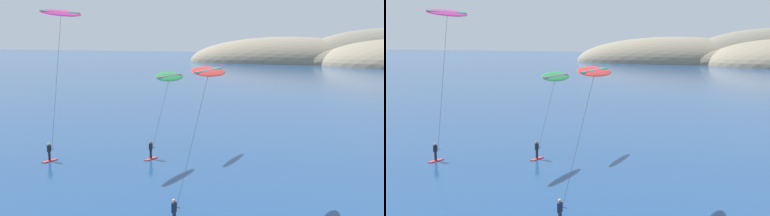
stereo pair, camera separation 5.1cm
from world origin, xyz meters
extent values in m
ellipsoid|color=#7A705B|center=(2.86, 186.41, 0.00)|extent=(46.48, 37.36, 17.81)
ellipsoid|color=#7A705B|center=(-14.35, 183.87, 0.00)|extent=(83.98, 31.27, 21.10)
cube|color=red|center=(-19.77, 19.87, 0.04)|extent=(0.83, 1.55, 0.08)
cylinder|color=black|center=(-19.77, 19.87, 0.48)|extent=(0.22, 0.22, 0.80)
cube|color=black|center=(-19.77, 19.87, 1.18)|extent=(0.25, 0.37, 0.60)
sphere|color=tan|center=(-19.77, 19.87, 1.60)|extent=(0.22, 0.22, 0.22)
cylinder|color=black|center=(-19.72, 20.21, 1.06)|extent=(0.55, 0.13, 0.04)
ellipsoid|color=#D62D9E|center=(-19.41, 22.15, 13.25)|extent=(2.33, 5.64, 0.84)
cylinder|color=#28D160|center=(-19.41, 22.15, 13.30)|extent=(0.98, 5.16, 0.16)
cylinder|color=#333338|center=(-19.56, 21.18, 7.10)|extent=(0.34, 1.97, 12.09)
cube|color=red|center=(-11.30, 23.19, 0.04)|extent=(0.82, 1.55, 0.08)
cylinder|color=black|center=(-11.30, 23.19, 0.48)|extent=(0.22, 0.22, 0.80)
cube|color=black|center=(-11.30, 23.19, 1.18)|extent=(0.25, 0.36, 0.60)
sphere|color=#9E7051|center=(-11.30, 23.19, 1.60)|extent=(0.22, 0.22, 0.22)
cylinder|color=black|center=(-11.26, 23.53, 1.06)|extent=(0.55, 0.12, 0.04)
ellipsoid|color=green|center=(-10.77, 26.99, 7.30)|extent=(2.17, 5.36, 0.95)
cylinder|color=#D660B7|center=(-10.77, 26.99, 7.35)|extent=(0.85, 4.92, 0.16)
cylinder|color=#333338|center=(-11.01, 25.26, 4.13)|extent=(0.51, 3.48, 6.16)
cube|color=#192338|center=(-4.19, 9.01, 1.18)|extent=(0.24, 0.36, 0.60)
sphere|color=tan|center=(-4.19, 9.01, 1.60)|extent=(0.22, 0.22, 0.22)
cylinder|color=black|center=(-4.15, 9.36, 1.06)|extent=(0.55, 0.10, 0.04)
ellipsoid|color=red|center=(-3.57, 14.55, 8.85)|extent=(2.18, 5.02, 0.72)
cylinder|color=#23D6DB|center=(-3.57, 14.55, 8.90)|extent=(0.67, 4.61, 0.16)
cylinder|color=#333338|center=(-3.86, 11.95, 4.91)|extent=(0.60, 5.21, 7.71)
camera|label=1|loc=(4.69, -16.73, 11.28)|focal=45.00mm
camera|label=2|loc=(4.74, -16.72, 11.28)|focal=45.00mm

